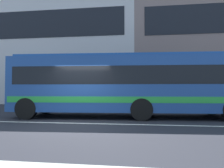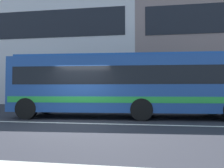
% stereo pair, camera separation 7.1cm
% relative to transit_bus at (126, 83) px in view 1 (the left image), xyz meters
% --- Properties ---
extents(ground_plane, '(160.00, 160.00, 0.00)m').
position_rel_transit_bus_xyz_m(ground_plane, '(-1.93, -2.10, -1.70)').
color(ground_plane, '#26272E').
extents(lane_centre_line, '(60.00, 0.16, 0.01)m').
position_rel_transit_bus_xyz_m(lane_centre_line, '(-1.93, -2.10, -1.70)').
color(lane_centre_line, silver).
rests_on(lane_centre_line, ground_plane).
extents(apartment_block_left, '(22.00, 11.02, 13.29)m').
position_rel_transit_bus_xyz_m(apartment_block_left, '(-10.63, 13.01, 4.94)').
color(apartment_block_left, silver).
rests_on(apartment_block_left, ground_plane).
extents(transit_bus, '(11.41, 3.04, 3.09)m').
position_rel_transit_bus_xyz_m(transit_bus, '(0.00, 0.00, 0.00)').
color(transit_bus, navy).
rests_on(transit_bus, ground_plane).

